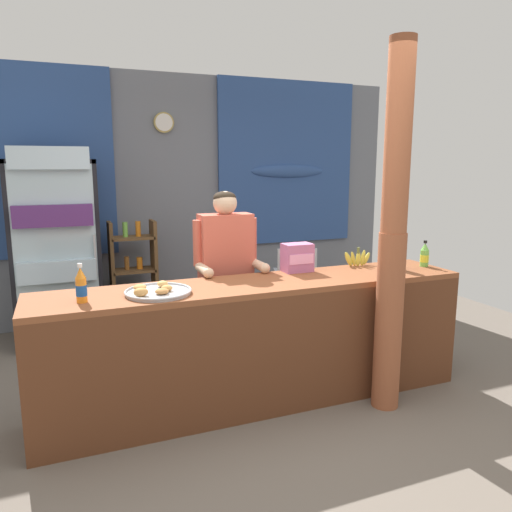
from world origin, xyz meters
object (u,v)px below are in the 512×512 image
Objects in this scene: timber_post at (393,241)px; soda_bottle_water at (399,253)px; soda_bottle_orange_soda at (81,286)px; bottle_shelf_rack at (134,273)px; plastic_lawn_chair at (295,280)px; banana_bunch at (357,258)px; soda_bottle_lime_soda at (425,255)px; snack_box_wafer at (297,258)px; shopkeeper at (226,262)px; drink_fridge at (55,237)px; stall_counter at (265,333)px; pastry_tray at (157,291)px.

timber_post reaches higher than soda_bottle_water.
soda_bottle_water is at bearing 46.64° from timber_post.
bottle_shelf_rack is at bearing 74.21° from soda_bottle_orange_soda.
plastic_lawn_chair is 3.16× the size of banana_bunch.
snack_box_wafer is (-1.06, 0.22, 0.02)m from soda_bottle_lime_soda.
soda_bottle_lime_soda is 0.89× the size of soda_bottle_orange_soda.
soda_bottle_lime_soda reaches higher than plastic_lawn_chair.
timber_post is 0.57m from soda_bottle_water.
soda_bottle_orange_soda is (-1.13, -0.61, 0.04)m from shopkeeper.
soda_bottle_water reaches higher than soda_bottle_lime_soda.
plastic_lawn_chair is 3.54× the size of soda_bottle_orange_soda.
soda_bottle_water is 0.82m from snack_box_wafer.
soda_bottle_water is 1.31× the size of soda_bottle_orange_soda.
drink_fridge is 7.81× the size of soda_bottle_orange_soda.
drink_fridge is 2.44m from snack_box_wafer.
plastic_lawn_chair is at bearing -15.92° from bottle_shelf_rack.
snack_box_wafer is (1.03, -1.79, 0.41)m from bottle_shelf_rack.
drink_fridge is 2.87m from banana_bunch.
plastic_lawn_chair is 1.59m from shopkeeper.
soda_bottle_water is at bearing -48.53° from bottle_shelf_rack.
snack_box_wafer is 0.56m from banana_bunch.
soda_bottle_orange_soda is (-2.03, 0.34, -0.21)m from timber_post.
bottle_shelf_rack is at bearing 7.89° from drink_fridge.
timber_post reaches higher than drink_fridge.
stall_counter is 3.65× the size of plastic_lawn_chair.
drink_fridge is 3.41m from soda_bottle_lime_soda.
drink_fridge is at bearing 136.35° from snack_box_wafer.
snack_box_wafer is 0.53× the size of pastry_tray.
snack_box_wafer is at bearing -43.65° from drink_fridge.
timber_post is 2.07m from soda_bottle_orange_soda.
stall_counter is 1.55m from soda_bottle_lime_soda.
soda_bottle_water is at bearing -85.07° from plastic_lawn_chair.
snack_box_wafer is (-0.64, -1.31, 0.52)m from plastic_lawn_chair.
banana_bunch is at bearing 76.80° from timber_post.
banana_bunch is (1.59, -1.78, 0.36)m from bottle_shelf_rack.
soda_bottle_water is (1.27, -0.55, 0.08)m from shopkeeper.
stall_counter is at bearing -175.89° from soda_bottle_water.
drink_fridge reaches higher than banana_bunch.
bottle_shelf_rack is 2.10m from pastry_tray.
stall_counter is 2.71× the size of bottle_shelf_rack.
shopkeeper is at bearing -138.19° from plastic_lawn_chair.
drink_fridge is 2.00m from soda_bottle_orange_soda.
pastry_tray is 1.74m from banana_bunch.
soda_bottle_lime_soda reaches higher than pastry_tray.
soda_bottle_water is at bearing -18.15° from snack_box_wafer.
drink_fridge is 2.07m from pastry_tray.
bottle_shelf_rack is 2.92m from soda_bottle_lime_soda.
banana_bunch is at bearing 19.53° from stall_counter.
shopkeeper is (1.28, -1.39, -0.08)m from drink_fridge.
drink_fridge is 8.28× the size of snack_box_wafer.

